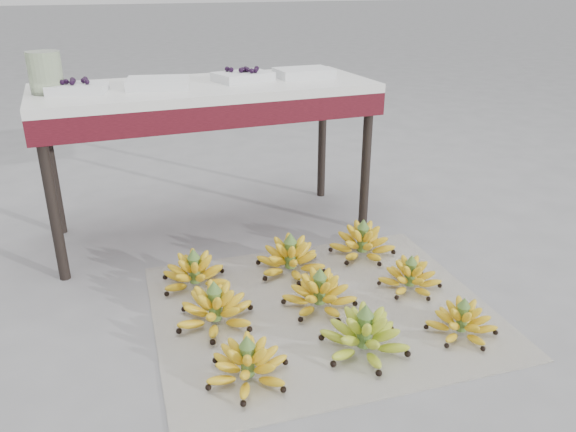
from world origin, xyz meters
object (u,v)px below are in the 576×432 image
object	(u,v)px
bunch_back_left	(195,274)
bunch_back_center	(290,258)
bunch_front_left	(248,365)
bunch_front_center	(364,335)
bunch_mid_left	(215,309)
glass_jar	(45,73)
tray_right	(243,76)
tray_far_right	(304,73)
bunch_front_right	(462,322)
bunch_mid_right	(410,277)
tray_left	(158,83)
tray_far_left	(77,88)
bunch_mid_center	(319,294)
vendor_table	(206,102)
newspaper_mat	(321,309)
bunch_back_right	(362,243)

from	to	relation	value
bunch_back_left	bunch_back_center	world-z (taller)	bunch_back_center
bunch_front_left	bunch_front_center	world-z (taller)	bunch_front_center
bunch_mid_left	glass_jar	size ratio (longest dim) A/B	1.83
tray_right	tray_far_right	distance (m)	0.31
bunch_back_center	bunch_front_right	bearing A→B (deg)	-59.58
tray_right	glass_jar	size ratio (longest dim) A/B	1.68
bunch_front_right	bunch_mid_right	distance (m)	0.34
bunch_back_left	tray_left	xyz separation A→B (m)	(-0.00, 0.50, 0.69)
bunch_mid_right	tray_left	distance (m)	1.36
tray_far_left	bunch_front_center	bearing A→B (deg)	-56.30
bunch_front_left	tray_left	bearing A→B (deg)	92.14
bunch_front_left	bunch_mid_center	world-z (taller)	bunch_mid_center
tray_left	tray_far_right	xyz separation A→B (m)	(0.70, 0.03, -0.00)
bunch_mid_center	vendor_table	world-z (taller)	vendor_table
vendor_table	newspaper_mat	bearing A→B (deg)	-77.34
bunch_front_right	tray_right	bearing A→B (deg)	100.25
bunch_mid_center	bunch_back_center	xyz separation A→B (m)	(0.00, 0.31, 0.00)
vendor_table	tray_far_left	distance (m)	0.56
bunch_back_right	glass_jar	distance (m)	1.53
bunch_back_right	tray_left	xyz separation A→B (m)	(-0.77, 0.50, 0.69)
bunch_front_left	tray_far_right	distance (m)	1.52
tray_left	bunch_back_center	bearing A→B (deg)	-51.98
bunch_front_left	bunch_back_right	size ratio (longest dim) A/B	0.77
tray_far_right	glass_jar	xyz separation A→B (m)	(-1.15, 0.01, 0.06)
bunch_back_right	bunch_back_center	bearing A→B (deg)	169.58
bunch_mid_center	tray_right	xyz separation A→B (m)	(-0.01, 0.87, 0.69)
bunch_front_left	bunch_mid_left	bearing A→B (deg)	93.35
bunch_back_left	tray_far_right	xyz separation A→B (m)	(0.70, 0.53, 0.69)
bunch_front_center	bunch_front_right	world-z (taller)	bunch_front_center
vendor_table	glass_jar	world-z (taller)	glass_jar
bunch_front_right	bunch_back_left	world-z (taller)	bunch_back_left
bunch_front_left	vendor_table	size ratio (longest dim) A/B	0.18
bunch_mid_left	vendor_table	world-z (taller)	vendor_table
tray_left	bunch_back_right	bearing A→B (deg)	-32.97
tray_far_left	tray_left	distance (m)	0.33
bunch_front_right	tray_right	size ratio (longest dim) A/B	0.97
newspaper_mat	tray_left	distance (m)	1.20
bunch_front_center	bunch_back_right	xyz separation A→B (m)	(0.34, 0.64, -0.00)
tray_right	vendor_table	bearing A→B (deg)	-177.28
tray_far_left	tray_left	bearing A→B (deg)	-1.54
bunch_mid_center	tray_left	bearing A→B (deg)	99.88
vendor_table	tray_far_right	distance (m)	0.50
bunch_mid_center	tray_left	distance (m)	1.16
bunch_front_right	bunch_back_right	xyz separation A→B (m)	(-0.03, 0.68, 0.01)
bunch_front_left	bunch_back_left	size ratio (longest dim) A/B	0.77
bunch_front_right	tray_right	distance (m)	1.46
bunch_front_left	tray_far_left	size ratio (longest dim) A/B	1.03
newspaper_mat	tray_left	world-z (taller)	tray_left
bunch_mid_center	vendor_table	xyz separation A→B (m)	(-0.19, 0.86, 0.58)
tray_left	tray_far_right	size ratio (longest dim) A/B	1.14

